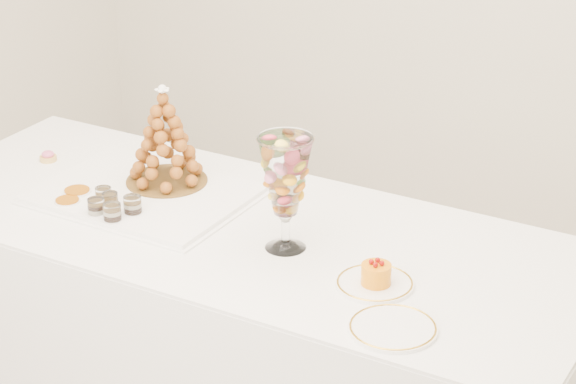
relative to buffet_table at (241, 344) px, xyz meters
The scene contains 15 objects.
buffet_table is the anchor object (origin of this frame).
lace_tray 0.57m from the buffet_table, behind, with size 0.65×0.48×0.02m, color white.
macaron_vase 0.67m from the buffet_table, 11.21° to the right, with size 0.16×0.16×0.34m.
cake_plate 0.68m from the buffet_table, 10.22° to the right, with size 0.22×0.22×0.01m, color white.
spare_plate 0.84m from the buffet_table, 21.93° to the right, with size 0.23×0.23×0.01m, color white.
pink_tart 0.94m from the buffet_table, behind, with size 0.06×0.06×0.04m.
verrine_a 0.64m from the buffet_table, 163.87° to the right, with size 0.05×0.05×0.07m, color white.
verrine_b 0.61m from the buffet_table, 160.22° to the right, with size 0.05×0.05×0.07m, color white.
verrine_c 0.56m from the buffet_table, 156.10° to the right, with size 0.06×0.06×0.07m, color white.
verrine_d 0.63m from the buffet_table, 153.08° to the right, with size 0.05×0.05×0.07m, color white.
verrine_e 0.59m from the buffet_table, 147.44° to the right, with size 0.05×0.05×0.07m, color white.
ramekin_back 0.71m from the buffet_table, 167.67° to the right, with size 0.09×0.09×0.03m, color white.
ramekin_front 0.70m from the buffet_table, 160.40° to the right, with size 0.08×0.08×0.03m, color white.
croquembouche 0.71m from the buffet_table, 164.01° to the left, with size 0.26×0.26×0.33m.
mousse_cake 0.71m from the buffet_table, 10.61° to the right, with size 0.08×0.08×0.07m.
Camera 1 is at (1.65, -2.36, 2.37)m, focal length 70.00 mm.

